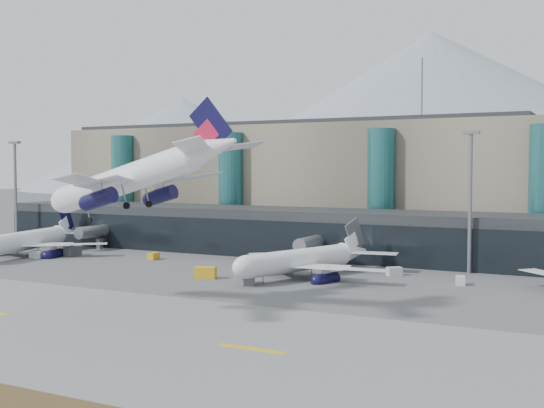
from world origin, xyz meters
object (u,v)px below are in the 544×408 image
at_px(jet_parked_left, 35,234).
at_px(veh_d, 394,271).
at_px(veh_b, 154,256).
at_px(veh_g, 460,281).
at_px(jet_parked_mid, 312,252).
at_px(veh_h, 205,273).
at_px(veh_a, 37,255).
at_px(hero_jet, 144,168).
at_px(lightmast_mid, 470,193).
at_px(lightmast_left, 15,186).
at_px(veh_f, 73,251).
at_px(veh_c, 246,278).

height_order(jet_parked_left, veh_d, jet_parked_left).
height_order(veh_b, veh_g, veh_b).
xyz_separation_m(jet_parked_mid, veh_h, (-15.13, -10.76, -3.15)).
xyz_separation_m(jet_parked_left, veh_a, (5.47, -4.80, -3.70)).
bearing_deg(hero_jet, veh_a, 150.68).
height_order(lightmast_mid, hero_jet, lightmast_mid).
height_order(lightmast_left, veh_f, lightmast_left).
bearing_deg(veh_h, veh_g, 0.44).
bearing_deg(veh_b, lightmast_left, 77.89).
bearing_deg(veh_g, veh_d, -124.50).
distance_m(hero_jet, veh_d, 52.07).
xyz_separation_m(hero_jet, veh_b, (-30.22, 41.98, -18.22)).
xyz_separation_m(jet_parked_left, veh_d, (79.28, 7.03, -3.74)).
relative_size(lightmast_mid, jet_parked_left, 0.69).
relative_size(jet_parked_left, veh_c, 10.10).
bearing_deg(veh_h, lightmast_left, 143.86).
height_order(lightmast_left, veh_d, lightmast_left).
distance_m(lightmast_left, jet_parked_left, 25.19).
bearing_deg(hero_jet, veh_f, 143.78).
xyz_separation_m(lightmast_left, veh_f, (28.66, -10.73, -13.38)).
bearing_deg(lightmast_left, jet_parked_left, -32.81).
relative_size(veh_a, veh_d, 1.08).
xyz_separation_m(veh_a, veh_b, (23.14, 9.51, -0.07)).
bearing_deg(veh_c, veh_f, -151.57).
relative_size(lightmast_left, jet_parked_left, 0.69).
relative_size(lightmast_left, lightmast_mid, 1.00).
bearing_deg(lightmast_mid, veh_a, -166.56).
height_order(veh_a, veh_f, veh_f).
height_order(jet_parked_left, veh_b, jet_parked_left).
relative_size(hero_jet, veh_g, 13.61).
height_order(jet_parked_mid, veh_f, jet_parked_mid).
bearing_deg(jet_parked_mid, veh_a, 113.82).
height_order(jet_parked_left, veh_c, jet_parked_left).
relative_size(lightmast_left, veh_g, 10.53).
bearing_deg(veh_c, veh_d, 91.38).
distance_m(veh_a, veh_f, 7.60).
bearing_deg(veh_g, lightmast_left, -109.28).
xyz_separation_m(hero_jet, veh_f, (-49.62, 39.07, -17.90)).
height_order(hero_jet, jet_parked_mid, hero_jet).
relative_size(lightmast_mid, veh_g, 10.53).
height_order(veh_b, veh_h, veh_h).
distance_m(lightmast_left, veh_h, 75.80).
bearing_deg(veh_a, jet_parked_left, 132.92).
bearing_deg(veh_h, hero_jet, -92.01).
distance_m(veh_a, veh_b, 25.02).
bearing_deg(veh_h, jet_parked_left, 150.19).
distance_m(veh_a, veh_d, 74.75).
relative_size(lightmast_left, veh_h, 7.06).
distance_m(hero_jet, jet_parked_left, 71.12).
xyz_separation_m(veh_c, veh_h, (-9.14, 2.08, -0.01)).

